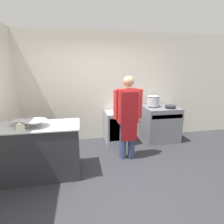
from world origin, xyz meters
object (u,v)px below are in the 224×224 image
object	(u,v)px
stock_pot	(153,101)
saute_pan	(170,106)
plastic_tub	(21,126)
fridge_unit	(118,127)
stove	(161,124)
person_cook	(128,114)
mixing_bowl	(35,123)

from	to	relation	value
stock_pot	saute_pan	bearing A→B (deg)	-32.57
plastic_tub	stock_pot	size ratio (longest dim) A/B	0.40
fridge_unit	stock_pot	xyz separation A→B (m)	(0.94, 0.06, 0.64)
plastic_tub	stove	bearing A→B (deg)	22.70
stove	saute_pan	size ratio (longest dim) A/B	3.35
person_cook	stock_pot	size ratio (longest dim) A/B	5.51
person_cook	plastic_tub	bearing A→B (deg)	-166.21
stove	stock_pot	bearing A→B (deg)	148.64
person_cook	saute_pan	xyz separation A→B (m)	(1.27, 0.66, -0.04)
person_cook	fridge_unit	bearing A→B (deg)	92.05
person_cook	saute_pan	distance (m)	1.43
saute_pan	fridge_unit	bearing A→B (deg)	172.68
person_cook	stock_pot	xyz separation A→B (m)	(0.91, 0.89, 0.08)
stock_pot	saute_pan	size ratio (longest dim) A/B	1.16
mixing_bowl	stove	bearing A→B (deg)	22.56
stock_pot	saute_pan	world-z (taller)	stock_pot
stove	fridge_unit	bearing A→B (deg)	177.33
person_cook	plastic_tub	world-z (taller)	person_cook
fridge_unit	stove	bearing A→B (deg)	-2.67
mixing_bowl	stock_pot	distance (m)	2.85
fridge_unit	saute_pan	size ratio (longest dim) A/B	2.96
stock_pot	fridge_unit	bearing A→B (deg)	-176.10
stove	person_cook	distance (m)	1.44
plastic_tub	stock_pot	world-z (taller)	stock_pot
fridge_unit	stock_pot	size ratio (longest dim) A/B	2.56
saute_pan	plastic_tub	bearing A→B (deg)	-160.28
fridge_unit	person_cook	size ratio (longest dim) A/B	0.46
mixing_bowl	stock_pot	xyz separation A→B (m)	(2.56, 1.26, 0.07)
plastic_tub	saute_pan	bearing A→B (deg)	19.72
fridge_unit	mixing_bowl	xyz separation A→B (m)	(-1.62, -1.19, 0.57)
person_cook	plastic_tub	size ratio (longest dim) A/B	13.61
person_cook	saute_pan	world-z (taller)	person_cook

